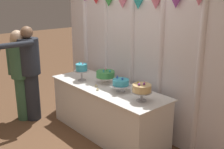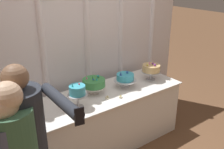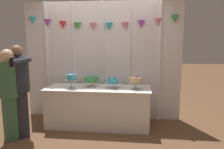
{
  "view_description": "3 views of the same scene",
  "coord_description": "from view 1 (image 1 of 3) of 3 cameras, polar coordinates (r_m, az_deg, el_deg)",
  "views": [
    {
      "loc": [
        3.03,
        -2.42,
        2.14
      ],
      "look_at": [
        0.05,
        0.15,
        0.97
      ],
      "focal_mm": 44.59,
      "sensor_mm": 36.0,
      "label": 1
    },
    {
      "loc": [
        -1.7,
        -2.3,
        2.23
      ],
      "look_at": [
        0.14,
        0.2,
        0.96
      ],
      "focal_mm": 41.16,
      "sensor_mm": 36.0,
      "label": 2
    },
    {
      "loc": [
        0.72,
        -3.94,
        1.7
      ],
      "look_at": [
        0.28,
        0.08,
        1.05
      ],
      "focal_mm": 34.39,
      "sensor_mm": 36.0,
      "label": 3
    }
  ],
  "objects": [
    {
      "name": "cake_table",
      "position": [
        4.31,
        -0.99,
        -7.37
      ],
      "size": [
        2.04,
        0.72,
        0.78
      ],
      "color": "white",
      "rests_on": "ground_plane"
    },
    {
      "name": "ground_plane",
      "position": [
        4.43,
        -1.98,
        -12.33
      ],
      "size": [
        24.0,
        24.0,
        0.0
      ],
      "primitive_type": "plane",
      "color": "brown"
    },
    {
      "name": "cake_display_midright",
      "position": [
        3.93,
        1.8,
        -1.75
      ],
      "size": [
        0.3,
        0.3,
        0.23
      ],
      "color": "silver",
      "rests_on": "cake_table"
    },
    {
      "name": "tealight_near_left",
      "position": [
        4.01,
        -2.99,
        -3.12
      ],
      "size": [
        0.04,
        0.04,
        0.04
      ],
      "color": "beige",
      "rests_on": "cake_table"
    },
    {
      "name": "guest_girl_blue_dress",
      "position": [
        4.85,
        -16.55,
        0.88
      ],
      "size": [
        0.52,
        0.72,
        1.62
      ],
      "color": "#282D38",
      "rests_on": "ground_plane"
    },
    {
      "name": "tealight_far_left",
      "position": [
        4.16,
        -3.3,
        -2.39
      ],
      "size": [
        0.05,
        0.05,
        0.04
      ],
      "color": "beige",
      "rests_on": "cake_table"
    },
    {
      "name": "cake_display_midleft",
      "position": [
        4.29,
        -1.35,
        -0.02
      ],
      "size": [
        0.31,
        0.31,
        0.23
      ],
      "color": "silver",
      "rests_on": "cake_table"
    },
    {
      "name": "draped_curtain",
      "position": [
        4.37,
        3.9,
        5.55
      ],
      "size": [
        3.35,
        0.16,
        2.5
      ],
      "color": "white",
      "rests_on": "ground_plane"
    },
    {
      "name": "cake_display_rightmost",
      "position": [
        3.6,
        6.13,
        -2.94
      ],
      "size": [
        0.27,
        0.27,
        0.27
      ],
      "color": "#B2B2B7",
      "rests_on": "cake_table"
    },
    {
      "name": "guest_man_dark_suit",
      "position": [
        4.9,
        -18.26,
        0.5
      ],
      "size": [
        0.43,
        0.43,
        1.55
      ],
      "color": "#3D6B4C",
      "rests_on": "ground_plane"
    },
    {
      "name": "cake_display_leftmost",
      "position": [
        4.42,
        -6.27,
        1.24
      ],
      "size": [
        0.23,
        0.23,
        0.31
      ],
      "color": "#B2B2B7",
      "rests_on": "cake_table"
    },
    {
      "name": "guest_man_pink_jacket",
      "position": [
        4.95,
        -18.27,
        0.43
      ],
      "size": [
        0.45,
        0.42,
        1.51
      ],
      "color": "#3D6B4C",
      "rests_on": "ground_plane"
    }
  ]
}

